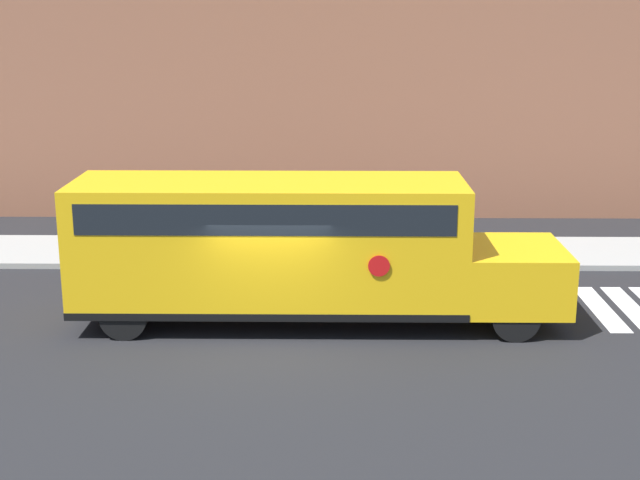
# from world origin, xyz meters

# --- Properties ---
(ground_plane) EXTENTS (60.00, 60.00, 0.00)m
(ground_plane) POSITION_xyz_m (0.00, 0.00, 0.00)
(ground_plane) COLOR black
(sidewalk_strip) EXTENTS (44.00, 3.00, 0.15)m
(sidewalk_strip) POSITION_xyz_m (0.00, 6.50, 0.07)
(sidewalk_strip) COLOR #9E9E99
(sidewalk_strip) RESTS_ON ground
(building_backdrop) EXTENTS (32.00, 4.00, 12.59)m
(building_backdrop) POSITION_xyz_m (0.00, 13.00, 6.30)
(building_backdrop) COLOR #935B42
(building_backdrop) RESTS_ON ground
(school_bus) EXTENTS (10.53, 2.57, 3.15)m
(school_bus) POSITION_xyz_m (0.39, 1.04, 1.79)
(school_bus) COLOR yellow
(school_bus) RESTS_ON ground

